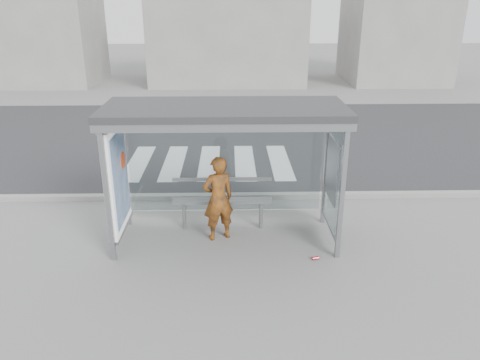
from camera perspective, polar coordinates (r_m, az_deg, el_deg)
name	(u,v)px	position (r m, az deg, el deg)	size (l,w,h in m)	color
ground	(226,239)	(9.13, -1.69, -7.22)	(80.00, 80.00, 0.00)	slate
road	(227,137)	(15.63, -1.57, 5.23)	(30.00, 10.00, 0.01)	#262729
curb	(227,196)	(10.86, -1.64, -1.99)	(30.00, 0.18, 0.12)	gray
crosswalk	(209,162)	(13.27, -3.76, 2.16)	(4.55, 3.00, 0.00)	silver
bus_shelter	(204,140)	(8.43, -4.37, 4.88)	(4.25, 1.65, 2.62)	gray
building_left	(37,24)	(27.93, -23.55, 17.00)	(6.00, 5.00, 6.00)	gray
building_center	(227,34)	(26.07, -1.55, 17.36)	(8.00, 5.00, 5.00)	gray
building_right	(397,14)	(27.50, 18.63, 18.63)	(5.00, 5.00, 7.00)	gray
person	(218,199)	(8.82, -2.68, -2.28)	(0.61, 0.40, 1.67)	orange
bench	(222,200)	(9.31, -2.16, -2.51)	(1.98, 0.33, 1.02)	slate
soda_can	(315,258)	(8.56, 9.16, -9.38)	(0.06, 0.06, 0.12)	#C93B49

